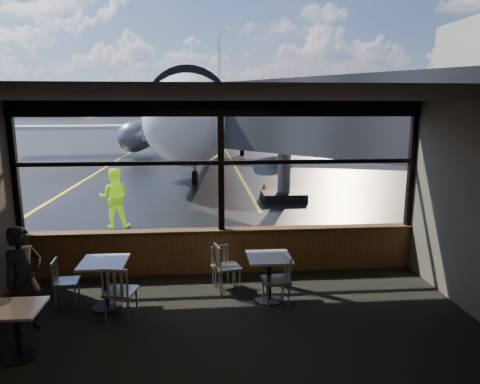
{
  "coord_description": "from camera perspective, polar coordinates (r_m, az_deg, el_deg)",
  "views": [
    {
      "loc": [
        -0.35,
        -8.44,
        3.36
      ],
      "look_at": [
        0.47,
        1.0,
        1.5
      ],
      "focal_mm": 32.0,
      "sensor_mm": 36.0,
      "label": 1
    }
  ],
  "objects": [
    {
      "name": "ground_plane",
      "position": [
        128.48,
        -4.87,
        9.55
      ],
      "size": [
        520.0,
        520.0,
        0.0
      ],
      "primitive_type": "plane",
      "color": "black",
      "rests_on": "ground"
    },
    {
      "name": "carpet_floor",
      "position": [
        6.4,
        -1.15,
        -20.46
      ],
      "size": [
        8.0,
        6.0,
        0.01
      ],
      "primitive_type": "cube",
      "color": "black",
      "rests_on": "ground"
    },
    {
      "name": "ceiling",
      "position": [
        5.45,
        -1.29,
        12.59
      ],
      "size": [
        8.0,
        6.0,
        0.04
      ],
      "primitive_type": "cube",
      "color": "#38332D",
      "rests_on": "ground"
    },
    {
      "name": "wall_back",
      "position": [
        2.94,
        2.93,
        -22.01
      ],
      "size": [
        8.0,
        0.04,
        3.5
      ],
      "primitive_type": "cube",
      "color": "#4A433B",
      "rests_on": "ground"
    },
    {
      "name": "window_sill",
      "position": [
        8.93,
        -2.46,
        -7.91
      ],
      "size": [
        8.0,
        0.28,
        0.9
      ],
      "primitive_type": "cube",
      "color": "#4E3117",
      "rests_on": "ground"
    },
    {
      "name": "window_header",
      "position": [
        8.45,
        -2.62,
        11.03
      ],
      "size": [
        8.0,
        0.18,
        0.3
      ],
      "primitive_type": "cube",
      "color": "black",
      "rests_on": "ground"
    },
    {
      "name": "mullion_left",
      "position": [
        9.25,
        -27.84,
        2.62
      ],
      "size": [
        0.12,
        0.12,
        2.6
      ],
      "primitive_type": "cube",
      "color": "black",
      "rests_on": "ground"
    },
    {
      "name": "mullion_centre",
      "position": [
        8.53,
        -2.55,
        3.28
      ],
      "size": [
        0.12,
        0.12,
        2.6
      ],
      "primitive_type": "cube",
      "color": "black",
      "rests_on": "ground"
    },
    {
      "name": "mullion_right",
      "position": [
        9.54,
        21.92,
        3.32
      ],
      "size": [
        0.12,
        0.12,
        2.6
      ],
      "primitive_type": "cube",
      "color": "black",
      "rests_on": "ground"
    },
    {
      "name": "window_transom",
      "position": [
        8.51,
        -2.56,
        3.95
      ],
      "size": [
        8.0,
        0.1,
        0.08
      ],
      "primitive_type": "cube",
      "color": "black",
      "rests_on": "ground"
    },
    {
      "name": "airliner",
      "position": [
        30.7,
        -3.98,
        14.69
      ],
      "size": [
        31.73,
        37.01,
        10.6
      ],
      "primitive_type": null,
      "rotation": [
        0.0,
        0.0,
        -0.08
      ],
      "color": "white",
      "rests_on": "ground_plane"
    },
    {
      "name": "jet_bridge",
      "position": [
        14.51,
        10.95,
        7.68
      ],
      "size": [
        9.54,
        11.67,
        5.09
      ],
      "primitive_type": null,
      "color": "#272729",
      "rests_on": "ground_plane"
    },
    {
      "name": "cafe_table_near",
      "position": [
        7.68,
        3.87,
        -11.46
      ],
      "size": [
        0.75,
        0.75,
        0.83
      ],
      "primitive_type": null,
      "color": "gray",
      "rests_on": "carpet_floor"
    },
    {
      "name": "cafe_table_mid",
      "position": [
        7.77,
        -17.52,
        -11.67
      ],
      "size": [
        0.76,
        0.76,
        0.84
      ],
      "primitive_type": null,
      "color": "#A6A098",
      "rests_on": "carpet_floor"
    },
    {
      "name": "cafe_table_left",
      "position": [
        6.79,
        -27.5,
        -16.32
      ],
      "size": [
        0.67,
        0.67,
        0.74
      ],
      "primitive_type": null,
      "color": "#A9A29B",
      "rests_on": "carpet_floor"
    },
    {
      "name": "chair_near_e",
      "position": [
        7.49,
        4.81,
        -11.69
      ],
      "size": [
        0.55,
        0.55,
        0.93
      ],
      "primitive_type": null,
      "rotation": [
        0.0,
        0.0,
        1.66
      ],
      "color": "#AFA99E",
      "rests_on": "carpet_floor"
    },
    {
      "name": "chair_near_w",
      "position": [
        8.05,
        -1.68,
        -10.03
      ],
      "size": [
        0.61,
        0.61,
        0.91
      ],
      "primitive_type": null,
      "rotation": [
        0.0,
        0.0,
        -1.31
      ],
      "color": "#ABA59A",
      "rests_on": "carpet_floor"
    },
    {
      "name": "chair_near_n",
      "position": [
        8.2,
        -2.2,
        -10.05
      ],
      "size": [
        0.56,
        0.56,
        0.8
      ],
      "primitive_type": null,
      "rotation": [
        0.0,
        0.0,
        3.51
      ],
      "color": "#B6B2A4",
      "rests_on": "carpet_floor"
    },
    {
      "name": "chair_mid_s",
      "position": [
        7.24,
        -15.63,
        -12.73
      ],
      "size": [
        0.62,
        0.62,
        0.96
      ],
      "primitive_type": null,
      "rotation": [
        0.0,
        0.0,
        -0.19
      ],
      "color": "beige",
      "rests_on": "carpet_floor"
    },
    {
      "name": "chair_mid_w",
      "position": [
        8.1,
        -22.13,
        -11.06
      ],
      "size": [
        0.49,
        0.49,
        0.83
      ],
      "primitive_type": null,
      "rotation": [
        0.0,
        0.0,
        -1.49
      ],
      "color": "#B8B3A6",
      "rests_on": "carpet_floor"
    },
    {
      "name": "passenger",
      "position": [
        7.27,
        -26.87,
        -10.45
      ],
      "size": [
        0.67,
        0.73,
        1.67
      ],
      "primitive_type": "imported",
      "rotation": [
        0.0,
        0.0,
        0.97
      ],
      "color": "black",
      "rests_on": "carpet_floor"
    },
    {
      "name": "ground_crew",
      "position": [
        12.68,
        -16.42,
        -0.75
      ],
      "size": [
        0.86,
        0.68,
        1.71
      ],
      "primitive_type": "imported",
      "rotation": [
        0.0,
        0.0,
        3.18
      ],
      "color": "#BFF219",
      "rests_on": "ground_plane"
    },
    {
      "name": "cone_nose",
      "position": [
        16.9,
        3.21,
        0.41
      ],
      "size": [
        0.33,
        0.33,
        0.46
      ],
      "primitive_type": "cone",
      "color": "#E15007",
      "rests_on": "ground_plane"
    },
    {
      "name": "hangar_left",
      "position": [
        200.91,
        -25.72,
        10.62
      ],
      "size": [
        45.0,
        18.0,
        11.0
      ],
      "primitive_type": null,
      "color": "silver",
      "rests_on": "ground_plane"
    },
    {
      "name": "hangar_mid",
      "position": [
        193.45,
        -4.96,
        11.53
      ],
      "size": [
        38.0,
        15.0,
        10.0
      ],
      "primitive_type": null,
      "color": "silver",
      "rests_on": "ground_plane"
    },
    {
      "name": "hangar_right",
      "position": [
        195.98,
        13.25,
        11.57
      ],
      "size": [
        50.0,
        20.0,
        12.0
      ],
      "primitive_type": null,
      "color": "silver",
      "rests_on": "ground_plane"
    },
    {
      "name": "fuel_tank_a",
      "position": [
        192.73,
        -14.06,
        10.65
      ],
      "size": [
        8.0,
        8.0,
        6.0
      ],
      "primitive_type": "cylinder",
      "color": "silver",
      "rests_on": "ground_plane"
    },
    {
      "name": "fuel_tank_b",
      "position": [
        191.45,
        -11.05,
        10.77
      ],
      "size": [
        8.0,
        8.0,
        6.0
      ],
      "primitive_type": "cylinder",
      "color": "silver",
      "rests_on": "ground_plane"
    },
    {
      "name": "fuel_tank_c",
      "position": [
        190.68,
        -8.01,
        10.87
      ],
      "size": [
        8.0,
        8.0,
        6.0
      ],
      "primitive_type": "cylinder",
      "color": "silver",
      "rests_on": "ground_plane"
    },
    {
      "name": "treeline",
      "position": [
        218.46,
        -4.97,
        11.73
      ],
      "size": [
        360.0,
        3.0,
        12.0
      ],
      "primitive_type": "cube",
      "color": "black",
      "rests_on": "ground_plane"
    }
  ]
}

